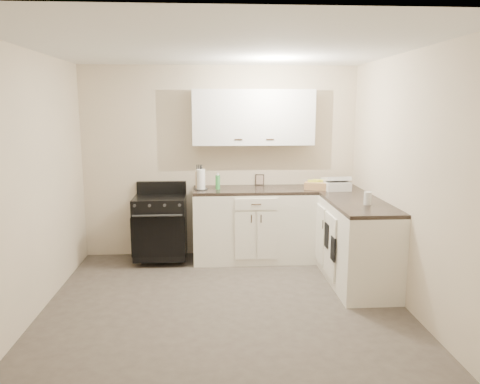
{
  "coord_description": "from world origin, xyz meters",
  "views": [
    {
      "loc": [
        -0.13,
        -4.38,
        1.97
      ],
      "look_at": [
        0.2,
        0.85,
        1.02
      ],
      "focal_mm": 35.0,
      "sensor_mm": 36.0,
      "label": 1
    }
  ],
  "objects": [
    {
      "name": "oven_mitt_far",
      "position": [
        1.18,
        0.65,
        0.54
      ],
      "size": [
        0.02,
        0.16,
        0.28
      ],
      "primitive_type": "cube",
      "color": "black",
      "rests_on": "base_cabinets_right"
    },
    {
      "name": "base_cabinets_right",
      "position": [
        1.5,
        0.85,
        0.45
      ],
      "size": [
        0.6,
        1.9,
        0.9
      ],
      "primitive_type": "cube",
      "color": "white",
      "rests_on": "floor"
    },
    {
      "name": "paper_towel",
      "position": [
        -0.25,
        1.46,
        1.07
      ],
      "size": [
        0.12,
        0.12,
        0.26
      ],
      "primitive_type": "cylinder",
      "rotation": [
        0.0,
        0.0,
        -0.09
      ],
      "color": "white",
      "rests_on": "countertop_back"
    },
    {
      "name": "upper_cabinets",
      "position": [
        0.43,
        1.65,
        1.84
      ],
      "size": [
        1.55,
        0.3,
        0.7
      ],
      "primitive_type": "cube",
      "color": "silver",
      "rests_on": "wall_back"
    },
    {
      "name": "ceiling",
      "position": [
        0.0,
        0.0,
        2.5
      ],
      "size": [
        3.6,
        3.6,
        0.0
      ],
      "primitive_type": "plane",
      "color": "white",
      "rests_on": "wall_back"
    },
    {
      "name": "glass_jar",
      "position": [
        1.55,
        0.43,
        1.01
      ],
      "size": [
        0.1,
        0.1,
        0.14
      ],
      "primitive_type": "cylinder",
      "rotation": [
        0.0,
        0.0,
        0.27
      ],
      "color": "silver",
      "rests_on": "countertop_right"
    },
    {
      "name": "wicker_basket",
      "position": [
        1.21,
        1.39,
        0.99
      ],
      "size": [
        0.33,
        0.28,
        0.09
      ],
      "primitive_type": "cube",
      "rotation": [
        0.0,
        0.0,
        -0.42
      ],
      "color": "tan",
      "rests_on": "countertop_right"
    },
    {
      "name": "knife_block",
      "position": [
        -0.27,
        1.55,
        1.05
      ],
      "size": [
        0.1,
        0.09,
        0.22
      ],
      "primitive_type": "cube",
      "rotation": [
        0.0,
        0.0,
        -0.03
      ],
      "color": "tan",
      "rests_on": "countertop_back"
    },
    {
      "name": "countertop_grill",
      "position": [
        1.45,
        1.33,
        1.0
      ],
      "size": [
        0.32,
        0.31,
        0.11
      ],
      "primitive_type": "cube",
      "rotation": [
        0.0,
        0.0,
        0.07
      ],
      "color": "white",
      "rests_on": "countertop_right"
    },
    {
      "name": "countertop_back",
      "position": [
        0.43,
        1.5,
        0.92
      ],
      "size": [
        1.55,
        0.6,
        0.04
      ],
      "primitive_type": "cube",
      "color": "black",
      "rests_on": "base_cabinets_back"
    },
    {
      "name": "soap_bottle",
      "position": [
        -0.04,
        1.49,
        1.03
      ],
      "size": [
        0.08,
        0.08,
        0.18
      ],
      "primitive_type": "cylinder",
      "rotation": [
        0.0,
        0.0,
        0.39
      ],
      "color": "green",
      "rests_on": "countertop_back"
    },
    {
      "name": "wall_back",
      "position": [
        0.0,
        1.8,
        1.25
      ],
      "size": [
        3.6,
        0.0,
        3.6
      ],
      "primitive_type": "plane",
      "rotation": [
        1.57,
        0.0,
        0.0
      ],
      "color": "beige",
      "rests_on": "ground"
    },
    {
      "name": "oven_mitt_near",
      "position": [
        1.18,
        0.38,
        0.47
      ],
      "size": [
        0.02,
        0.15,
        0.26
      ],
      "primitive_type": "cube",
      "color": "black",
      "rests_on": "base_cabinets_right"
    },
    {
      "name": "stove",
      "position": [
        -0.78,
        1.48,
        0.46
      ],
      "size": [
        0.65,
        0.55,
        0.78
      ],
      "primitive_type": "cube",
      "color": "black",
      "rests_on": "floor"
    },
    {
      "name": "wall_right",
      "position": [
        1.8,
        0.0,
        1.25
      ],
      "size": [
        0.0,
        3.6,
        3.6
      ],
      "primitive_type": "plane",
      "rotation": [
        1.57,
        0.0,
        -1.57
      ],
      "color": "beige",
      "rests_on": "ground"
    },
    {
      "name": "wall_left",
      "position": [
        -1.8,
        0.0,
        1.25
      ],
      "size": [
        0.0,
        3.6,
        3.6
      ],
      "primitive_type": "plane",
      "rotation": [
        1.57,
        0.0,
        1.57
      ],
      "color": "beige",
      "rests_on": "ground"
    },
    {
      "name": "countertop_right",
      "position": [
        1.5,
        0.85,
        0.92
      ],
      "size": [
        0.6,
        1.9,
        0.04
      ],
      "primitive_type": "cube",
      "color": "black",
      "rests_on": "base_cabinets_right"
    },
    {
      "name": "base_cabinets_back",
      "position": [
        0.43,
        1.5,
        0.45
      ],
      "size": [
        1.55,
        0.6,
        0.9
      ],
      "primitive_type": "cube",
      "color": "white",
      "rests_on": "floor"
    },
    {
      "name": "picture_frame",
      "position": [
        0.53,
        1.76,
        1.01
      ],
      "size": [
        0.12,
        0.06,
        0.15
      ],
      "primitive_type": "cube",
      "rotation": [
        -0.14,
        0.0,
        -0.23
      ],
      "color": "black",
      "rests_on": "countertop_back"
    },
    {
      "name": "wall_front",
      "position": [
        0.0,
        -1.8,
        1.25
      ],
      "size": [
        3.6,
        0.0,
        3.6
      ],
      "primitive_type": "plane",
      "rotation": [
        -1.57,
        0.0,
        0.0
      ],
      "color": "beige",
      "rests_on": "ground"
    },
    {
      "name": "floor",
      "position": [
        0.0,
        0.0,
        0.0
      ],
      "size": [
        3.6,
        3.6,
        0.0
      ],
      "primitive_type": "plane",
      "color": "#473F38",
      "rests_on": "ground"
    }
  ]
}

